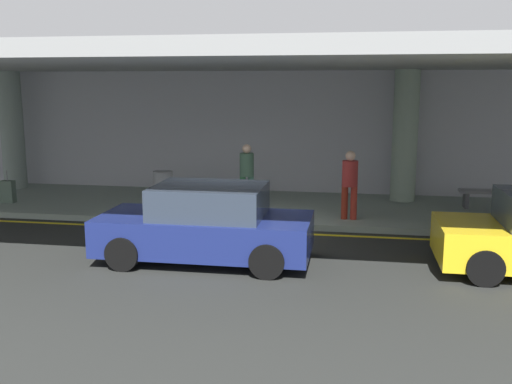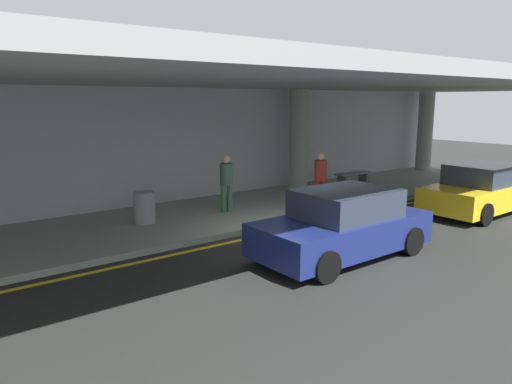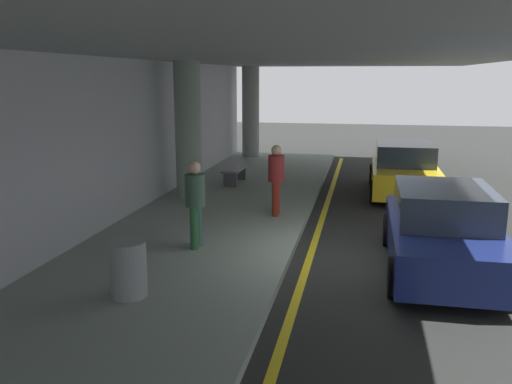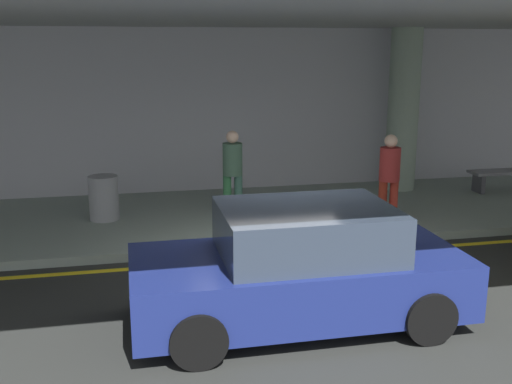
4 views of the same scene
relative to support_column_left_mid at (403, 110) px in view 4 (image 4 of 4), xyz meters
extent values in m
plane|color=#262726|center=(-4.00, -4.38, -1.97)|extent=(60.00, 60.00, 0.00)
cube|color=gray|center=(-4.00, -1.28, -1.90)|extent=(26.00, 4.20, 0.15)
cube|color=yellow|center=(-4.00, -3.70, -1.97)|extent=(26.00, 0.14, 0.01)
cylinder|color=gray|center=(0.00, 0.00, 0.00)|extent=(0.70, 0.70, 3.65)
cube|color=#949696|center=(-4.00, -1.78, 1.97)|extent=(28.00, 13.20, 0.30)
cube|color=#AFB0B9|center=(-4.00, 0.97, -0.07)|extent=(26.00, 0.30, 3.80)
cube|color=navy|center=(-4.19, -6.05, -1.42)|extent=(4.10, 1.80, 0.70)
cube|color=#2D3847|center=(-4.09, -6.05, -0.77)|extent=(2.10, 1.60, 0.60)
cylinder|color=black|center=(-2.84, -5.20, -1.65)|extent=(0.64, 0.22, 0.64)
cylinder|color=black|center=(-2.84, -6.90, -1.65)|extent=(0.64, 0.22, 0.64)
cylinder|color=black|center=(-5.54, -5.20, -1.65)|extent=(0.64, 0.22, 0.64)
cylinder|color=black|center=(-5.54, -6.90, -1.65)|extent=(0.64, 0.22, 0.64)
cylinder|color=maroon|center=(-1.58, -2.63, -1.42)|extent=(0.16, 0.16, 0.82)
cylinder|color=#A12D21|center=(-1.36, -2.63, -1.42)|extent=(0.16, 0.16, 0.82)
cylinder|color=maroon|center=(-1.47, -2.63, -0.69)|extent=(0.38, 0.38, 0.62)
sphere|color=beige|center=(-1.47, -2.63, -0.26)|extent=(0.24, 0.24, 0.24)
cylinder|color=#2E6A3E|center=(-4.33, -1.53, -1.42)|extent=(0.16, 0.16, 0.82)
cylinder|color=#3A6555|center=(-4.11, -1.53, -1.42)|extent=(0.16, 0.16, 0.82)
cylinder|color=#3C5D49|center=(-4.22, -1.53, -0.69)|extent=(0.38, 0.38, 0.62)
sphere|color=beige|center=(-4.22, -1.53, -0.26)|extent=(0.24, 0.24, 0.24)
cube|color=slate|center=(2.22, -0.74, -1.38)|extent=(1.60, 0.50, 0.06)
cube|color=#4C4C51|center=(1.60, -0.74, -1.61)|extent=(0.10, 0.40, 0.42)
cylinder|color=gray|center=(-6.67, -1.25, -1.40)|extent=(0.56, 0.56, 0.85)
camera|label=1|loc=(-1.37, -16.63, 1.43)|focal=40.61mm
camera|label=2|loc=(-11.63, -12.77, 1.43)|focal=32.70mm
camera|label=3|loc=(-13.78, -4.65, 1.43)|focal=37.88mm
camera|label=4|loc=(-6.19, -12.90, 1.43)|focal=42.80mm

